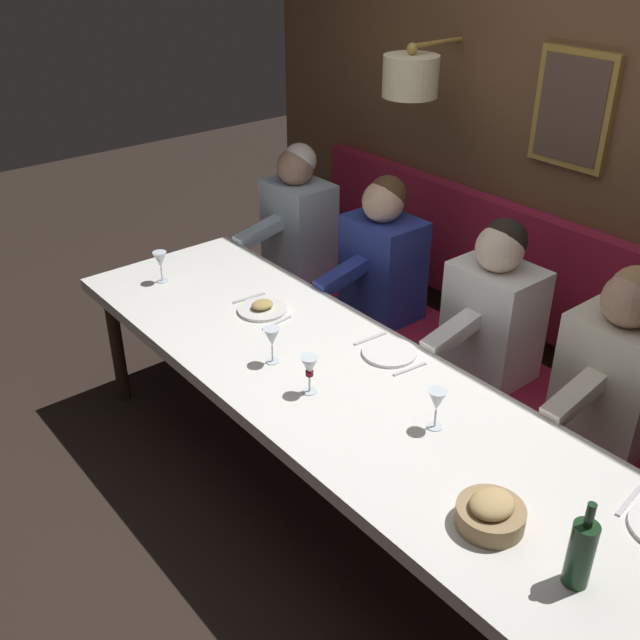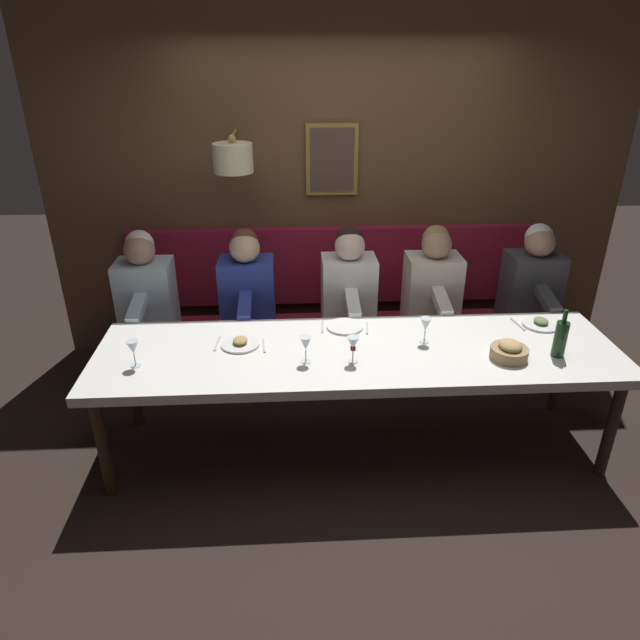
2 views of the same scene
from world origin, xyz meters
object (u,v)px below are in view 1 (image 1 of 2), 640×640
dining_table (346,395)px  bread_bowl (491,513)px  diner_middle (494,306)px  wine_glass_3 (437,401)px  wine_glass_2 (309,368)px  wine_glass_1 (272,338)px  wine_bottle (581,553)px  diner_farthest (298,214)px  diner_near (617,363)px  diner_far (382,253)px  wine_glass_0 (160,261)px

dining_table → bread_bowl: size_ratio=14.53×
diner_middle → wine_glass_3: diner_middle is taller
wine_glass_2 → wine_glass_3: (0.22, -0.47, 0.00)m
wine_glass_1 → wine_glass_2: same height
wine_glass_3 → wine_bottle: (-0.22, -0.75, -0.00)m
wine_glass_3 → wine_bottle: bearing=-106.1°
wine_glass_3 → diner_middle: bearing=25.8°
wine_glass_2 → wine_bottle: bearing=-89.8°
dining_table → diner_farthest: size_ratio=4.04×
diner_middle → bread_bowl: diner_middle is taller
wine_glass_1 → diner_near: bearing=-44.3°
diner_far → wine_glass_2: diner_far is taller
wine_glass_3 → diner_near: bearing=-16.7°
wine_glass_2 → diner_middle: bearing=-4.6°
diner_near → wine_glass_2: bearing=145.2°
dining_table → diner_near: diner_near is taller
dining_table → wine_glass_2: (-0.15, 0.05, 0.17)m
dining_table → wine_glass_2: wine_glass_2 is taller
diner_near → wine_glass_1: (-1.02, 0.99, 0.04)m
diner_near → wine_glass_3: (-0.81, 0.24, 0.04)m
wine_glass_2 → bread_bowl: wine_glass_2 is taller
wine_glass_2 → bread_bowl: 0.93m
dining_table → wine_glass_0: (-0.13, 1.31, 0.17)m
dining_table → diner_near: 1.11m
dining_table → wine_glass_3: (0.07, -0.43, 0.17)m
wine_glass_2 → wine_bottle: wine_bottle is taller
dining_table → wine_bottle: 1.20m
bread_bowl → wine_glass_2: bearing=89.4°
diner_far → wine_bottle: bearing=-118.4°
diner_farthest → wine_glass_3: bearing=-113.2°
wine_glass_3 → bread_bowl: bearing=-117.1°
diner_farthest → wine_glass_0: size_ratio=4.82×
wine_glass_0 → wine_glass_2: 1.26m
wine_glass_1 → dining_table: bearing=-67.4°
wine_glass_1 → diner_far: bearing=21.5°
diner_middle → wine_bottle: diner_middle is taller
wine_bottle → diner_farthest: bearing=68.7°
dining_table → diner_farthest: 1.72m
wine_bottle → wine_glass_2: bearing=90.2°
wine_glass_1 → bread_bowl: size_ratio=0.75×
dining_table → diner_near: size_ratio=4.04×
wine_glass_1 → wine_glass_2: 0.27m
diner_far → wine_glass_2: size_ratio=4.82×
wine_glass_3 → wine_bottle: wine_bottle is taller
diner_far → diner_middle: bearing=-90.0°
diner_far → diner_farthest: size_ratio=1.00×
diner_far → bread_bowl: size_ratio=3.60×
dining_table → wine_glass_0: size_ratio=19.49×
diner_middle → diner_farthest: 1.50m
diner_far → wine_glass_3: diner_far is taller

